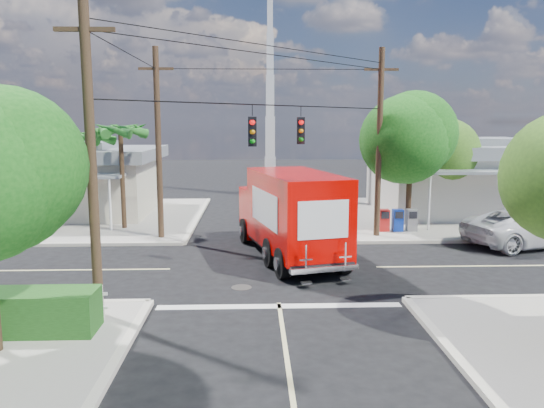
{
  "coord_description": "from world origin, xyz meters",
  "views": [
    {
      "loc": [
        -0.78,
        -19.84,
        5.59
      ],
      "look_at": [
        0.0,
        2.0,
        2.2
      ],
      "focal_mm": 35.0,
      "sensor_mm": 36.0,
      "label": 1
    }
  ],
  "objects": [
    {
      "name": "delivery_truck",
      "position": [
        0.73,
        1.62,
        1.83
      ],
      "size": [
        4.35,
        8.67,
        3.61
      ],
      "color": "black",
      "rests_on": "ground"
    },
    {
      "name": "tree_ne_back",
      "position": [
        9.81,
        8.96,
        4.19
      ],
      "size": [
        3.77,
        3.66,
        5.82
      ],
      "color": "#422D1C",
      "rests_on": "sidewalk_ne"
    },
    {
      "name": "utility_poles",
      "position": [
        -1.58,
        1.6,
        4.67
      ],
      "size": [
        12.0,
        10.68,
        9.0
      ],
      "color": "#473321",
      "rests_on": "ground"
    },
    {
      "name": "sidewalk_nw",
      "position": [
        -10.88,
        10.88,
        0.07
      ],
      "size": [
        14.12,
        14.12,
        0.14
      ],
      "color": "#A09B90",
      "rests_on": "ground"
    },
    {
      "name": "parked_car",
      "position": [
        11.81,
        3.35,
        0.85
      ],
      "size": [
        6.64,
        4.36,
        1.7
      ],
      "primitive_type": "imported",
      "rotation": [
        0.0,
        0.0,
        1.84
      ],
      "color": "silver",
      "rests_on": "ground"
    },
    {
      "name": "radio_tower",
      "position": [
        0.5,
        20.0,
        5.64
      ],
      "size": [
        0.8,
        0.8,
        17.0
      ],
      "color": "silver",
      "rests_on": "ground"
    },
    {
      "name": "palm_nw_front",
      "position": [
        -7.5,
        7.5,
        5.04
      ],
      "size": [
        3.01,
        3.08,
        5.59
      ],
      "color": "#422D1C",
      "rests_on": "sidewalk_nw"
    },
    {
      "name": "road_markings",
      "position": [
        0.0,
        -1.47,
        0.01
      ],
      "size": [
        32.0,
        32.0,
        0.01
      ],
      "color": "beige",
      "rests_on": "ground"
    },
    {
      "name": "building_ne",
      "position": [
        12.5,
        11.97,
        2.32
      ],
      "size": [
        11.8,
        10.2,
        4.5
      ],
      "color": "beige",
      "rests_on": "sidewalk_ne"
    },
    {
      "name": "tree_ne_front",
      "position": [
        7.21,
        6.76,
        4.77
      ],
      "size": [
        4.21,
        4.14,
        6.66
      ],
      "color": "#422D1C",
      "rests_on": "sidewalk_ne"
    },
    {
      "name": "building_nw",
      "position": [
        -12.0,
        12.46,
        2.22
      ],
      "size": [
        10.8,
        10.2,
        4.3
      ],
      "color": "beige",
      "rests_on": "sidewalk_nw"
    },
    {
      "name": "palm_nw_back",
      "position": [
        -9.5,
        9.0,
        4.67
      ],
      "size": [
        3.01,
        3.08,
        5.19
      ],
      "color": "#422D1C",
      "rests_on": "sidewalk_nw"
    },
    {
      "name": "sidewalk_ne",
      "position": [
        10.88,
        10.88,
        0.07
      ],
      "size": [
        14.12,
        14.12,
        0.14
      ],
      "color": "#A09B90",
      "rests_on": "ground"
    },
    {
      "name": "ground",
      "position": [
        0.0,
        0.0,
        0.0
      ],
      "size": [
        120.0,
        120.0,
        0.0
      ],
      "primitive_type": "plane",
      "color": "black",
      "rests_on": "ground"
    },
    {
      "name": "vending_boxes",
      "position": [
        6.5,
        6.2,
        0.69
      ],
      "size": [
        1.9,
        0.5,
        1.1
      ],
      "color": "#B21917",
      "rests_on": "sidewalk_ne"
    }
  ]
}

